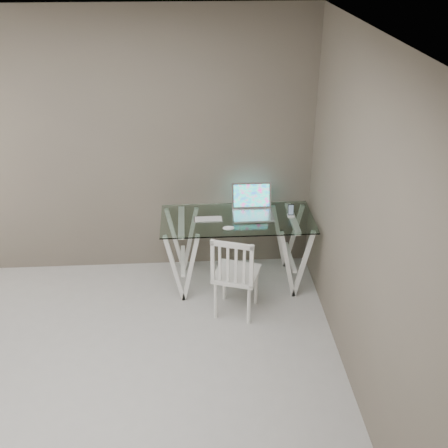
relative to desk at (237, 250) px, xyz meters
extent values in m
plane|color=#A9A6A2|center=(-1.20, -1.83, -0.38)|extent=(4.50, 4.50, 0.00)
cube|color=white|center=(-1.20, -1.83, 2.32)|extent=(4.00, 4.50, 0.02)
cube|color=#635A4E|center=(-1.20, 0.42, 0.97)|extent=(4.00, 0.02, 2.70)
cube|color=#635A4E|center=(0.80, -1.83, 0.97)|extent=(0.02, 4.50, 2.70)
cube|color=silver|center=(0.00, 0.00, 0.36)|extent=(1.50, 0.70, 0.01)
cube|color=white|center=(-0.55, 0.00, -0.02)|extent=(0.24, 0.62, 0.72)
cube|color=white|center=(0.55, 0.00, -0.02)|extent=(0.24, 0.62, 0.72)
cube|color=white|center=(-0.04, -0.49, 0.04)|extent=(0.50, 0.50, 0.04)
cylinder|color=white|center=(-0.25, -0.59, -0.18)|extent=(0.03, 0.03, 0.40)
cylinder|color=white|center=(0.06, -0.69, -0.18)|extent=(0.03, 0.03, 0.40)
cylinder|color=white|center=(-0.15, -0.29, -0.18)|extent=(0.03, 0.03, 0.40)
cylinder|color=white|center=(0.16, -0.39, -0.18)|extent=(0.03, 0.03, 0.40)
cube|color=white|center=(-0.10, -0.66, 0.26)|extent=(0.38, 0.15, 0.44)
cube|color=silver|center=(0.16, 0.04, 0.37)|extent=(0.40, 0.28, 0.02)
cube|color=#19D899|center=(0.16, 0.21, 0.51)|extent=(0.40, 0.08, 0.26)
cube|color=silver|center=(-0.29, 0.00, 0.37)|extent=(0.28, 0.12, 0.01)
ellipsoid|color=white|center=(-0.10, -0.22, 0.38)|extent=(0.11, 0.07, 0.04)
cube|color=white|center=(0.53, 0.01, 0.37)|extent=(0.07, 0.07, 0.02)
cube|color=black|center=(0.53, 0.02, 0.43)|extent=(0.06, 0.03, 0.11)
camera|label=1|loc=(-0.44, -4.87, 2.92)|focal=45.00mm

